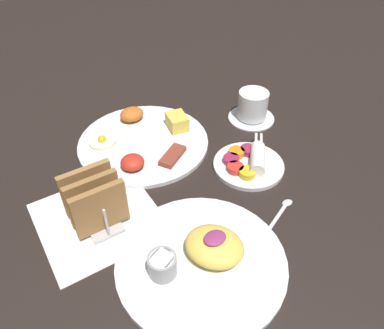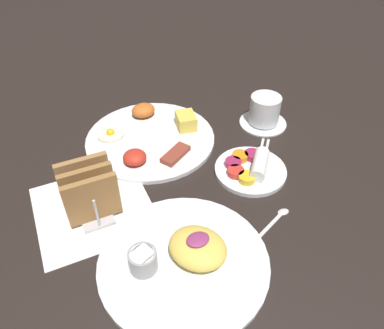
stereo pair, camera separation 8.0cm
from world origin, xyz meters
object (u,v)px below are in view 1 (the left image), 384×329
at_px(plate_breakfast, 144,140).
at_px(plate_condiments, 249,163).
at_px(plate_foreground, 202,258).
at_px(toast_rack, 94,200).
at_px(coffee_cup, 252,107).

relative_size(plate_breakfast, plate_condiments, 1.93).
bearing_deg(plate_foreground, toast_rack, 120.94).
relative_size(plate_foreground, toast_rack, 2.55).
distance_m(plate_breakfast, coffee_cup, 0.29).
height_order(plate_breakfast, coffee_cup, coffee_cup).
xyz_separation_m(plate_condiments, plate_foreground, (-0.23, -0.15, 0.00)).
height_order(plate_breakfast, plate_condiments, plate_breakfast).
height_order(plate_breakfast, plate_foreground, plate_foreground).
bearing_deg(toast_rack, plate_breakfast, 42.44).
bearing_deg(plate_breakfast, plate_foreground, -100.82).
xyz_separation_m(plate_condiments, toast_rack, (-0.34, 0.04, 0.04)).
bearing_deg(toast_rack, coffee_cup, 13.20).
height_order(toast_rack, coffee_cup, toast_rack).
relative_size(plate_foreground, coffee_cup, 2.46).
xyz_separation_m(plate_foreground, coffee_cup, (0.35, 0.30, 0.02)).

